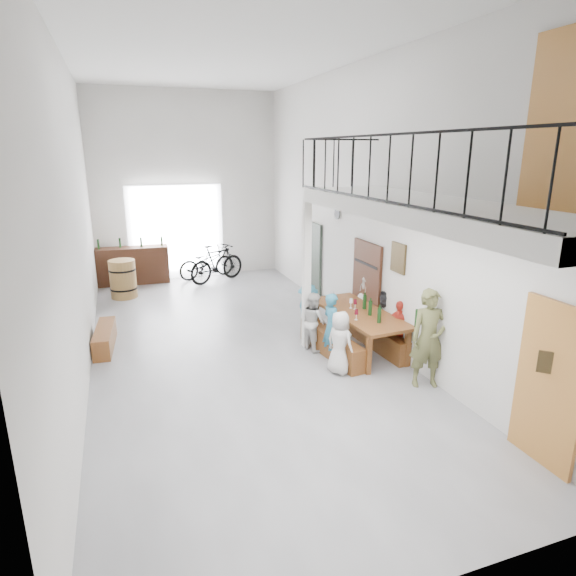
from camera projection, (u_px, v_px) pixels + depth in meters
name	position (u px, v px, depth m)	size (l,w,h in m)	color
floor	(238.00, 346.00, 9.68)	(12.00, 12.00, 0.00)	slate
room_walls	(232.00, 164.00, 8.70)	(12.00, 12.00, 12.00)	silver
gateway_portal	(176.00, 232.00, 14.55)	(2.80, 0.08, 2.80)	white
right_wall_decor	(411.00, 272.00, 8.38)	(0.07, 8.28, 5.07)	#A4692B
balcony	(424.00, 212.00, 6.67)	(1.52, 5.62, 4.00)	silver
tasting_table	(359.00, 315.00, 9.32)	(1.11, 2.42, 0.79)	brown
bench_inner	(331.00, 344.00, 9.18)	(0.31, 1.96, 0.45)	brown
bench_wall	(376.00, 337.00, 9.53)	(0.25, 1.96, 0.45)	brown
tableware	(361.00, 306.00, 9.19)	(0.51, 1.60, 0.35)	black
side_bench	(105.00, 338.00, 9.53)	(0.32, 1.46, 0.41)	brown
oak_barrel	(123.00, 279.00, 12.73)	(0.69, 0.69, 1.02)	olive
serving_counter	(133.00, 265.00, 14.09)	(2.05, 0.57, 1.08)	#3A1B0E
counter_bottles	(131.00, 243.00, 13.89)	(1.80, 0.18, 0.28)	black
guest_left_a	(340.00, 343.00, 8.36)	(0.56, 0.36, 1.14)	silver
guest_left_b	(332.00, 327.00, 8.89)	(0.47, 0.31, 1.29)	#296D88
guest_left_c	(313.00, 321.00, 9.37)	(0.56, 0.44, 1.16)	silver
guest_left_d	(308.00, 311.00, 9.96)	(0.75, 0.43, 1.16)	#296D88
guest_right_a	(399.00, 329.00, 9.02)	(0.65, 0.27, 1.12)	red
guest_right_b	(385.00, 317.00, 9.58)	(1.08, 0.34, 1.16)	black
guest_right_c	(368.00, 304.00, 10.20)	(0.63, 0.41, 1.28)	silver
host_standing	(429.00, 339.00, 7.84)	(0.61, 0.40, 1.67)	brown
potted_plant	(336.00, 314.00, 10.95)	(0.36, 0.32, 0.40)	#1B521B
bicycle_near	(207.00, 262.00, 14.72)	(0.64, 1.83, 0.96)	black
bicycle_far	(217.00, 263.00, 14.25)	(0.53, 1.89, 1.13)	black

